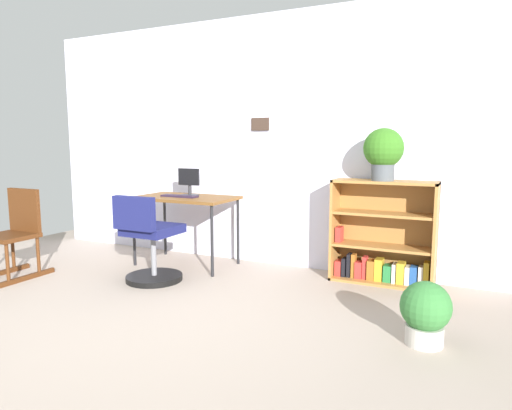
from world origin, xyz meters
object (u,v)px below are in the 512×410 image
at_px(potted_plant_floor, 425,311).
at_px(potted_plant_on_shelf, 383,151).
at_px(office_chair, 149,244).
at_px(rocking_chair, 16,232).
at_px(monitor, 189,183).
at_px(desk, 186,202).
at_px(keyboard, 179,196).
at_px(bookshelf_low, 383,239).

bearing_deg(potted_plant_floor, potted_plant_on_shelf, 113.55).
height_order(office_chair, rocking_chair, rocking_chair).
bearing_deg(monitor, desk, -93.13).
distance_m(office_chair, rocking_chair, 1.33).
relative_size(monitor, keyboard, 0.72).
bearing_deg(potted_plant_on_shelf, desk, -173.33).
bearing_deg(office_chair, potted_plant_on_shelf, 24.97).
height_order(keyboard, office_chair, office_chair).
xyz_separation_m(monitor, office_chair, (0.04, -0.72, -0.50)).
relative_size(office_chair, rocking_chair, 0.97).
bearing_deg(keyboard, potted_plant_on_shelf, 8.34).
xyz_separation_m(office_chair, rocking_chair, (-1.26, -0.41, 0.07)).
bearing_deg(bookshelf_low, potted_plant_on_shelf, -103.57).
xyz_separation_m(desk, office_chair, (0.05, -0.66, -0.31)).
xyz_separation_m(bookshelf_low, potted_plant_on_shelf, (-0.01, -0.06, 0.80)).
xyz_separation_m(desk, keyboard, (-0.03, -0.06, 0.07)).
bearing_deg(office_chair, rocking_chair, -162.15).
bearing_deg(monitor, bookshelf_low, 6.42).
xyz_separation_m(office_chair, potted_plant_floor, (2.41, -0.30, -0.14)).
distance_m(monitor, potted_plant_floor, 2.73).
xyz_separation_m(keyboard, potted_plant_on_shelf, (1.98, 0.29, 0.47)).
distance_m(bookshelf_low, potted_plant_floor, 1.35).
bearing_deg(keyboard, office_chair, -82.41).
distance_m(office_chair, potted_plant_floor, 2.43).
xyz_separation_m(potted_plant_on_shelf, potted_plant_floor, (0.51, -1.18, -0.98)).
bearing_deg(rocking_chair, potted_plant_floor, 1.69).
xyz_separation_m(keyboard, rocking_chair, (-1.18, -1.00, -0.30)).
bearing_deg(office_chair, keyboard, 97.59).
bearing_deg(keyboard, potted_plant_floor, -19.69).
xyz_separation_m(rocking_chair, bookshelf_low, (3.17, 1.35, -0.03)).
distance_m(monitor, keyboard, 0.18).
distance_m(keyboard, office_chair, 0.71).
bearing_deg(rocking_chair, office_chair, 17.85).
xyz_separation_m(rocking_chair, potted_plant_floor, (3.67, 0.11, -0.21)).
height_order(desk, office_chair, office_chair).
bearing_deg(potted_plant_on_shelf, keyboard, -171.66).
bearing_deg(office_chair, monitor, 93.41).
relative_size(rocking_chair, potted_plant_floor, 2.04).
xyz_separation_m(monitor, rocking_chair, (-1.22, -1.13, -0.43)).
distance_m(desk, bookshelf_low, 1.99).
distance_m(desk, office_chair, 0.73).
bearing_deg(bookshelf_low, desk, -171.77).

